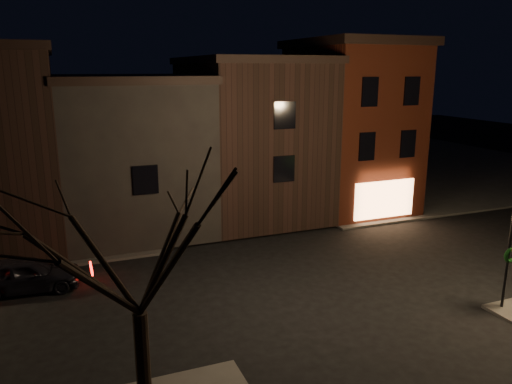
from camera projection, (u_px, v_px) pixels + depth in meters
ground at (304, 278)px, 21.74m from camera, size 120.00×120.00×0.00m
sidewalk_far_right at (397, 164)px, 46.93m from camera, size 30.00×30.00×0.12m
corner_building at (350, 124)px, 31.84m from camera, size 6.50×8.50×10.50m
row_building_a at (250, 136)px, 30.57m from camera, size 7.30×10.30×9.40m
row_building_b at (130, 151)px, 28.09m from camera, size 7.80×10.30×8.40m
bare_tree_left at (134, 226)px, 11.24m from camera, size 5.60×5.60×7.50m
parked_car_a at (26, 275)px, 20.27m from camera, size 4.37×2.06×1.45m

